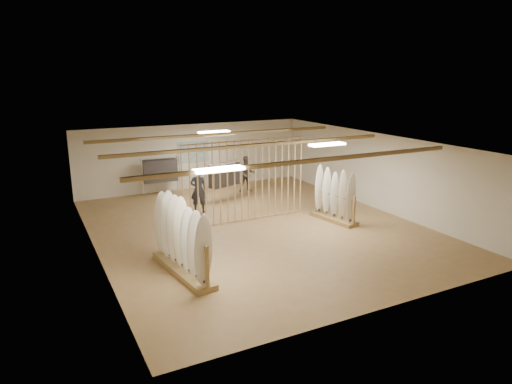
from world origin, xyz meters
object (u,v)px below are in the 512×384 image
rack_left (182,248)px  clothing_rack_a (160,171)px  rack_right (334,204)px  shopper_a (198,187)px  shopper_b (247,172)px  clothing_rack_b (224,175)px

rack_left → clothing_rack_a: (1.60, 7.68, 0.38)m
rack_left → clothing_rack_a: 7.86m
rack_right → clothing_rack_a: bearing=116.1°
shopper_a → rack_right: bearing=168.4°
clothing_rack_a → shopper_a: size_ratio=0.85×
clothing_rack_a → rack_right: bearing=-50.6°
rack_right → shopper_a: bearing=131.2°
shopper_a → shopper_b: 3.43m
clothing_rack_b → shopper_b: (1.39, 0.77, -0.16)m
rack_left → shopper_a: (2.18, 4.73, 0.27)m
rack_left → shopper_a: size_ratio=1.49×
clothing_rack_b → shopper_a: shopper_a is taller
clothing_rack_a → clothing_rack_b: clothing_rack_a is taller
shopper_b → shopper_a: bearing=-134.4°
shopper_b → rack_right: bearing=-67.3°
rack_right → clothing_rack_a: 7.40m
rack_right → clothing_rack_a: size_ratio=1.20×
rack_left → clothing_rack_b: bearing=51.0°
rack_left → rack_right: 6.18m
clothing_rack_b → shopper_b: size_ratio=0.91×
clothing_rack_a → shopper_a: shopper_a is taller
clothing_rack_a → shopper_b: bearing=-13.8°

